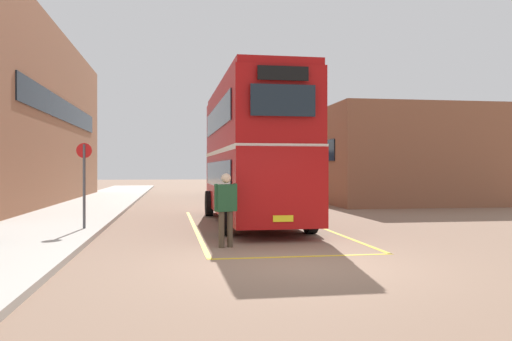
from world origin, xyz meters
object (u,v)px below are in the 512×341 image
object	(u,v)px
pedestrian_boarding	(226,204)
bus_stop_sign	(84,177)
double_decker_bus	(252,150)
single_deck_bus	(251,172)

from	to	relation	value
pedestrian_boarding	bus_stop_sign	world-z (taller)	bus_stop_sign
double_decker_bus	bus_stop_sign	size ratio (longest dim) A/B	3.97
double_decker_bus	pedestrian_boarding	xyz separation A→B (m)	(-1.42, -5.32, -1.48)
double_decker_bus	single_deck_bus	distance (m)	17.84
double_decker_bus	pedestrian_boarding	distance (m)	5.70
double_decker_bus	bus_stop_sign	world-z (taller)	double_decker_bus
pedestrian_boarding	bus_stop_sign	xyz separation A→B (m)	(-3.82, 3.39, 0.61)
double_decker_bus	bus_stop_sign	xyz separation A→B (m)	(-5.23, -1.93, -0.86)
single_deck_bus	double_decker_bus	bearing A→B (deg)	-98.26
single_deck_bus	pedestrian_boarding	xyz separation A→B (m)	(-3.98, -22.95, -0.60)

